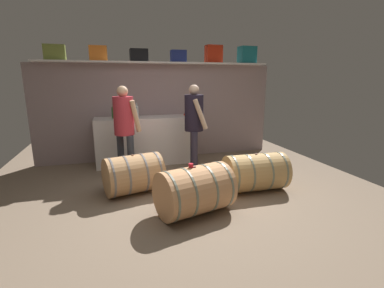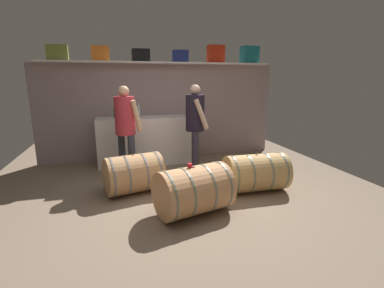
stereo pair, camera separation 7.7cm
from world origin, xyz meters
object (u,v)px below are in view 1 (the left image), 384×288
object	(u,v)px
wine_bottle_clear	(137,111)
wine_bottle_green	(114,112)
work_cabinet	(145,140)
toolcase_navy	(178,56)
toolcase_black	(139,55)
wine_bottle_amber	(132,110)
wine_barrel_flank	(133,174)
toolcase_orange	(98,53)
visitor_tasting	(124,123)
toolcase_teal	(247,55)
toolcase_olive	(55,53)
winemaker_pouring	(194,119)
wine_barrel_far	(255,172)
toolcase_red	(214,54)
red_funnel	(186,113)
wine_barrel_near	(195,190)
tasting_cup	(191,165)
wine_glass	(189,112)

from	to	relation	value
wine_bottle_clear	wine_bottle_green	bearing A→B (deg)	170.47
work_cabinet	toolcase_navy	bearing A→B (deg)	15.46
toolcase_black	wine_bottle_amber	bearing A→B (deg)	-175.96
toolcase_navy	wine_barrel_flank	xyz separation A→B (m)	(-1.13, -1.73, -1.85)
toolcase_orange	toolcase_black	bearing A→B (deg)	-3.27
toolcase_black	wine_bottle_clear	world-z (taller)	toolcase_black
toolcase_navy	visitor_tasting	bearing A→B (deg)	-135.10
work_cabinet	wine_bottle_clear	bearing A→B (deg)	-151.69
toolcase_teal	wine_bottle_amber	size ratio (longest dim) A/B	1.14
toolcase_olive	wine_bottle_clear	bearing A→B (deg)	-15.48
winemaker_pouring	visitor_tasting	xyz separation A→B (m)	(-1.23, 0.01, -0.01)
wine_barrel_far	wine_barrel_flank	xyz separation A→B (m)	(-1.81, 0.42, 0.01)
toolcase_red	work_cabinet	size ratio (longest dim) A/B	0.19
toolcase_navy	wine_barrel_far	xyz separation A→B (m)	(0.68, -2.15, -1.85)
toolcase_black	winemaker_pouring	xyz separation A→B (m)	(0.84, -1.03, -1.16)
wine_bottle_green	red_funnel	bearing A→B (deg)	2.85
wine_bottle_clear	wine_barrel_near	size ratio (longest dim) A/B	0.28
toolcase_black	toolcase_teal	world-z (taller)	toolcase_teal
work_cabinet	toolcase_olive	bearing A→B (deg)	172.27
wine_bottle_green	work_cabinet	bearing A→B (deg)	0.67
toolcase_navy	wine_barrel_near	size ratio (longest dim) A/B	0.29
toolcase_black	red_funnel	xyz separation A→B (m)	(0.92, -0.14, -1.15)
toolcase_olive	wine_barrel_flank	size ratio (longest dim) A/B	0.39
toolcase_black	tasting_cup	size ratio (longest dim) A/B	5.63
wine_barrel_near	visitor_tasting	world-z (taller)	visitor_tasting
toolcase_olive	toolcase_navy	size ratio (longest dim) A/B	1.19
toolcase_red	tasting_cup	bearing A→B (deg)	-117.09
wine_bottle_amber	tasting_cup	bearing A→B (deg)	-79.00
toolcase_navy	winemaker_pouring	xyz separation A→B (m)	(0.04, -1.03, -1.16)
toolcase_red	wine_barrel_near	size ratio (longest dim) A/B	0.35
work_cabinet	wine_barrel_near	size ratio (longest dim) A/B	1.86
toolcase_red	tasting_cup	distance (m)	3.30
toolcase_orange	toolcase_red	world-z (taller)	toolcase_red
toolcase_olive	wine_glass	bearing A→B (deg)	-12.76
toolcase_olive	wine_glass	world-z (taller)	toolcase_olive
wine_bottle_green	wine_barrel_far	size ratio (longest dim) A/B	0.31
toolcase_olive	wine_barrel_flank	bearing A→B (deg)	-59.33
tasting_cup	visitor_tasting	world-z (taller)	visitor_tasting
wine_bottle_clear	red_funnel	size ratio (longest dim) A/B	2.68
red_funnel	winemaker_pouring	bearing A→B (deg)	-95.19
toolcase_navy	wine_bottle_amber	size ratio (longest dim) A/B	0.97
toolcase_orange	toolcase_navy	bearing A→B (deg)	-3.27
toolcase_orange	toolcase_teal	size ratio (longest dim) A/B	0.90
wine_barrel_flank	tasting_cup	xyz separation A→B (m)	(0.64, -0.90, 0.35)
toolcase_orange	wine_bottle_clear	distance (m)	1.30
wine_barrel_far	tasting_cup	size ratio (longest dim) A/B	15.73
toolcase_navy	tasting_cup	size ratio (longest dim) A/B	5.08
toolcase_black	winemaker_pouring	world-z (taller)	toolcase_black
toolcase_orange	toolcase_red	bearing A→B (deg)	-3.27
toolcase_navy	wine_barrel_flank	size ratio (longest dim) A/B	0.33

